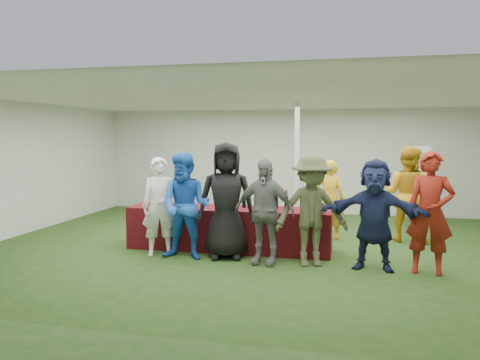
% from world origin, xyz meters
% --- Properties ---
extents(ground, '(60.00, 60.00, 0.00)m').
position_xyz_m(ground, '(0.00, 0.00, 0.00)').
color(ground, '#284719').
rests_on(ground, ground).
extents(tent, '(10.00, 10.00, 10.00)m').
position_xyz_m(tent, '(0.50, 1.20, 1.35)').
color(tent, white).
rests_on(tent, ground).
extents(serving_table, '(3.60, 0.80, 0.75)m').
position_xyz_m(serving_table, '(-0.54, -0.29, 0.38)').
color(serving_table, maroon).
rests_on(serving_table, ground).
extents(wine_bottles, '(0.82, 0.15, 0.32)m').
position_xyz_m(wine_bottles, '(0.09, -0.16, 0.87)').
color(wine_bottles, black).
rests_on(wine_bottles, serving_table).
extents(wine_glasses, '(2.75, 0.14, 0.16)m').
position_xyz_m(wine_glasses, '(-1.01, -0.56, 0.86)').
color(wine_glasses, silver).
rests_on(wine_glasses, serving_table).
extents(water_bottle, '(0.07, 0.07, 0.23)m').
position_xyz_m(water_bottle, '(-0.56, -0.21, 0.85)').
color(water_bottle, silver).
rests_on(water_bottle, serving_table).
extents(bar_towel, '(0.25, 0.18, 0.03)m').
position_xyz_m(bar_towel, '(1.01, -0.24, 0.77)').
color(bar_towel, white).
rests_on(bar_towel, serving_table).
extents(dump_bucket, '(0.25, 0.25, 0.18)m').
position_xyz_m(dump_bucket, '(1.04, -0.51, 0.84)').
color(dump_bucket, slate).
rests_on(dump_bucket, serving_table).
extents(wine_list_sign, '(0.50, 0.03, 1.80)m').
position_xyz_m(wine_list_sign, '(3.01, 2.53, 1.32)').
color(wine_list_sign, slate).
rests_on(wine_list_sign, ground).
extents(staff_pourer, '(0.58, 0.39, 1.56)m').
position_xyz_m(staff_pourer, '(1.18, 0.95, 0.78)').
color(staff_pourer, yellow).
rests_on(staff_pourer, ground).
extents(staff_back, '(1.10, 1.01, 1.83)m').
position_xyz_m(staff_back, '(2.63, 1.07, 0.91)').
color(staff_back, gold).
rests_on(staff_back, ground).
extents(customer_0, '(0.71, 0.59, 1.67)m').
position_xyz_m(customer_0, '(-1.58, -0.94, 0.83)').
color(customer_0, white).
rests_on(customer_0, ground).
extents(customer_1, '(0.87, 0.69, 1.76)m').
position_xyz_m(customer_1, '(-1.07, -1.09, 0.88)').
color(customer_1, blue).
rests_on(customer_1, ground).
extents(customer_2, '(1.04, 0.78, 1.92)m').
position_xyz_m(customer_2, '(-0.44, -0.86, 0.96)').
color(customer_2, black).
rests_on(customer_2, ground).
extents(customer_3, '(1.03, 0.55, 1.67)m').
position_xyz_m(customer_3, '(0.23, -1.09, 0.84)').
color(customer_3, slate).
rests_on(customer_3, ground).
extents(customer_4, '(1.26, 0.94, 1.74)m').
position_xyz_m(customer_4, '(0.97, -1.03, 0.87)').
color(customer_4, '#484E2D').
rests_on(customer_4, ground).
extents(customer_5, '(1.61, 0.67, 1.69)m').
position_xyz_m(customer_5, '(1.91, -1.01, 0.84)').
color(customer_5, '#192045').
rests_on(customer_5, ground).
extents(customer_6, '(0.72, 0.53, 1.81)m').
position_xyz_m(customer_6, '(2.69, -1.06, 0.90)').
color(customer_6, maroon).
rests_on(customer_6, ground).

